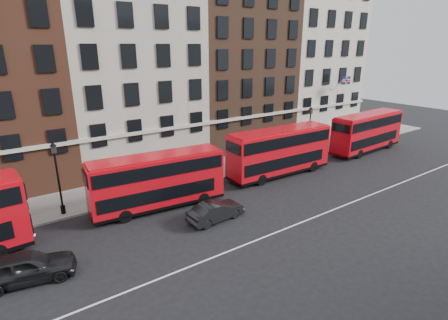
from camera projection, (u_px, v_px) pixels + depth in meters
ground at (235, 228)px, 23.46m from camera, size 120.00×120.00×0.00m
pavement at (166, 180)px, 31.61m from camera, size 80.00×5.00×0.15m
kerb at (179, 189)px, 29.67m from camera, size 80.00×0.30×0.16m
road_centre_line at (254, 241)px, 21.91m from camera, size 70.00×0.12×0.01m
building_terrace at (124, 61)px, 34.00m from camera, size 64.00×11.95×22.00m
bus_b at (157, 180)px, 25.74m from camera, size 10.11×3.32×4.17m
bus_c at (279, 151)px, 32.39m from camera, size 10.67×2.89×4.45m
bus_d at (367, 131)px, 39.82m from camera, size 10.60×3.06×4.41m
car_rear at (26, 267)px, 18.01m from camera, size 5.08×2.84×1.63m
car_front at (216, 211)px, 24.38m from camera, size 4.31×1.77×1.39m
lamp_post_left at (58, 175)px, 24.32m from camera, size 0.44×0.44×5.33m
lamp_post_right at (309, 129)px, 37.94m from camera, size 0.44×0.44×5.33m
traffic_light at (345, 128)px, 41.26m from camera, size 0.25×0.45×3.27m
iron_railings at (155, 168)px, 33.14m from camera, size 6.60×0.06×1.00m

